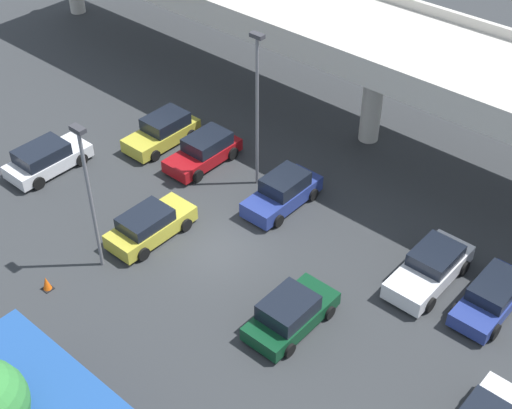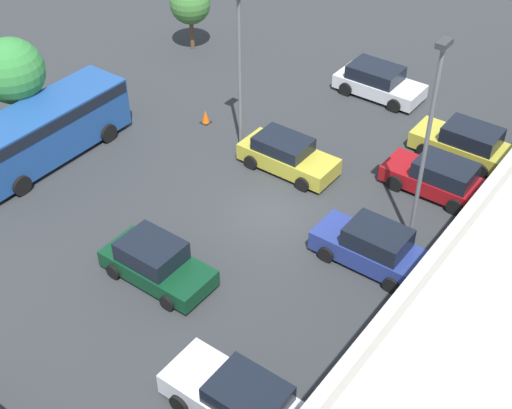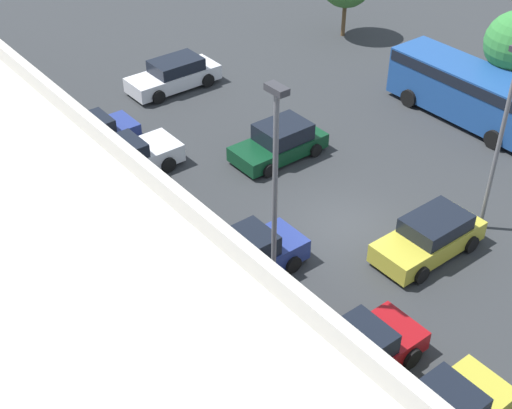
{
  "view_description": "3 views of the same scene",
  "coord_description": "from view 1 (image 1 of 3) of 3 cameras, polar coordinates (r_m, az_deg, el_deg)",
  "views": [
    {
      "loc": [
        17.7,
        -17.31,
        22.59
      ],
      "look_at": [
        0.02,
        2.88,
        1.05
      ],
      "focal_mm": 50.0,
      "sensor_mm": 36.0,
      "label": 1
    },
    {
      "loc": [
        18.69,
        13.01,
        18.62
      ],
      "look_at": [
        1.07,
        0.0,
        1.16
      ],
      "focal_mm": 50.0,
      "sensor_mm": 36.0,
      "label": 2
    },
    {
      "loc": [
        -15.1,
        16.22,
        16.96
      ],
      "look_at": [
        2.45,
        2.49,
        0.76
      ],
      "focal_mm": 50.0,
      "sensor_mm": 36.0,
      "label": 3
    }
  ],
  "objects": [
    {
      "name": "parked_car_4",
      "position": [
        35.64,
        2.17,
        1.0
      ],
      "size": [
        2.04,
        4.46,
        1.72
      ],
      "rotation": [
        0.0,
        0.0,
        -1.57
      ],
      "color": "navy",
      "rests_on": "ground_plane"
    },
    {
      "name": "parked_car_2",
      "position": [
        38.73,
        -4.16,
        4.31
      ],
      "size": [
        2.1,
        4.42,
        1.59
      ],
      "rotation": [
        0.0,
        0.0,
        -1.57
      ],
      "color": "maroon",
      "rests_on": "ground_plane"
    },
    {
      "name": "highway_overpass",
      "position": [
        38.59,
        9.82,
        12.58
      ],
      "size": [
        54.4,
        7.7,
        7.06
      ],
      "color": "#BCB7AD",
      "rests_on": "ground_plane"
    },
    {
      "name": "traffic_cone",
      "position": [
        32.75,
        -16.41,
        -6.09
      ],
      "size": [
        0.44,
        0.44,
        0.7
      ],
      "color": "black",
      "rests_on": "ground_plane"
    },
    {
      "name": "lamp_post_mid_lot",
      "position": [
        30.75,
        -13.24,
        1.28
      ],
      "size": [
        0.7,
        0.35,
        7.43
      ],
      "color": "slate",
      "rests_on": "ground_plane"
    },
    {
      "name": "parked_car_5",
      "position": [
        29.73,
        2.77,
        -8.67
      ],
      "size": [
        2.17,
        4.3,
        1.57
      ],
      "rotation": [
        0.0,
        0.0,
        1.57
      ],
      "color": "#0C381E",
      "rests_on": "ground_plane"
    },
    {
      "name": "parked_car_7",
      "position": [
        32.0,
        18.4,
        -6.96
      ],
      "size": [
        2.01,
        4.43,
        1.43
      ],
      "rotation": [
        0.0,
        0.0,
        -1.57
      ],
      "color": "navy",
      "rests_on": "ground_plane"
    },
    {
      "name": "parked_car_3",
      "position": [
        34.11,
        -8.49,
        -1.64
      ],
      "size": [
        2.07,
        4.43,
        1.52
      ],
      "rotation": [
        0.0,
        0.0,
        1.57
      ],
      "color": "gold",
      "rests_on": "ground_plane"
    },
    {
      "name": "parked_car_6",
      "position": [
        32.48,
        13.79,
        -4.94
      ],
      "size": [
        2.16,
        4.8,
        1.58
      ],
      "rotation": [
        0.0,
        0.0,
        -1.57
      ],
      "color": "silver",
      "rests_on": "ground_plane"
    },
    {
      "name": "parked_car_0",
      "position": [
        39.64,
        -16.43,
        3.56
      ],
      "size": [
        2.23,
        4.52,
        1.57
      ],
      "rotation": [
        0.0,
        0.0,
        1.57
      ],
      "color": "silver",
      "rests_on": "ground_plane"
    },
    {
      "name": "ground_plane",
      "position": [
        33.52,
        -3.28,
        -3.71
      ],
      "size": [
        114.14,
        114.14,
        0.0
      ],
      "primitive_type": "plane",
      "color": "#2D3033"
    },
    {
      "name": "shuttle_bus",
      "position": [
        26.74,
        -15.41,
        -15.23
      ],
      "size": [
        8.18,
        2.73,
        2.59
      ],
      "color": "#1E478C",
      "rests_on": "ground_plane"
    },
    {
      "name": "parked_car_1",
      "position": [
        40.56,
        -7.47,
        5.85
      ],
      "size": [
        2.1,
        4.46,
        1.65
      ],
      "rotation": [
        0.0,
        0.0,
        -1.57
      ],
      "color": "gold",
      "rests_on": "ground_plane"
    },
    {
      "name": "lamp_post_near_aisle",
      "position": [
        34.82,
        0.09,
        8.25
      ],
      "size": [
        0.7,
        0.35,
        8.45
      ],
      "color": "slate",
      "rests_on": "ground_plane"
    }
  ]
}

